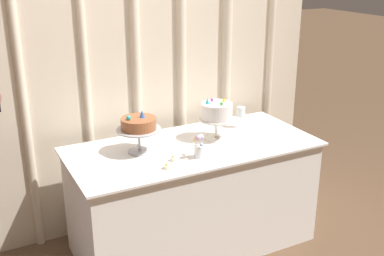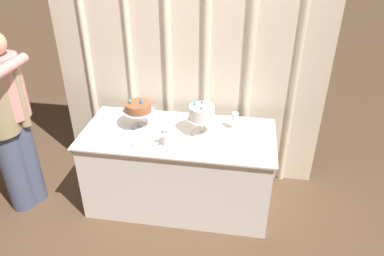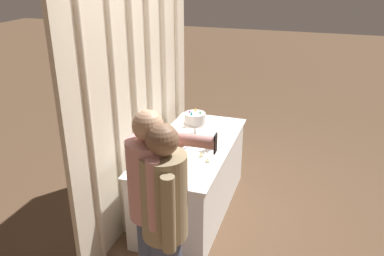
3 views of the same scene
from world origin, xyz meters
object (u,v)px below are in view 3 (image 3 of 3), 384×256
at_px(cake_display_nearleft, 174,142).
at_px(guest_girl_blue_dress, 153,213).
at_px(guest_man_dark_suit, 165,225).
at_px(wine_glass, 192,116).
at_px(cake_table, 192,178).
at_px(tealight_far_left, 208,161).
at_px(tealight_near_left, 201,155).
at_px(cake_display_nearright, 195,120).
at_px(flower_vase, 210,143).

relative_size(cake_display_nearleft, guest_girl_blue_dress, 0.17).
bearing_deg(guest_man_dark_suit, wine_glass, 12.88).
bearing_deg(cake_table, guest_girl_blue_dress, -172.51).
bearing_deg(tealight_far_left, wine_glass, 27.20).
xyz_separation_m(wine_glass, guest_man_dark_suit, (-1.92, -0.44, 0.00)).
bearing_deg(tealight_near_left, cake_display_nearright, 25.02).
height_order(cake_display_nearleft, guest_girl_blue_dress, guest_girl_blue_dress).
xyz_separation_m(cake_display_nearright, tealight_near_left, (-0.42, -0.20, -0.17)).
xyz_separation_m(tealight_far_left, guest_man_dark_suit, (-1.14, -0.04, 0.11)).
bearing_deg(tealight_near_left, cake_table, 36.00).
distance_m(wine_glass, guest_man_dark_suit, 1.97).
bearing_deg(guest_girl_blue_dress, cake_table, 7.49).
xyz_separation_m(flower_vase, guest_girl_blue_dress, (-1.33, 0.02, 0.08)).
xyz_separation_m(cake_table, cake_display_nearleft, (-0.36, 0.06, 0.56)).
distance_m(cake_display_nearright, tealight_far_left, 0.60).
xyz_separation_m(tealight_far_left, guest_girl_blue_dress, (-1.09, 0.07, 0.15)).
relative_size(flower_vase, tealight_far_left, 3.48).
bearing_deg(tealight_far_left, cake_display_nearright, 29.25).
distance_m(cake_table, guest_man_dark_suit, 1.56).
relative_size(cake_display_nearright, tealight_far_left, 6.45).
bearing_deg(cake_display_nearleft, tealight_near_left, -59.18).
distance_m(wine_glass, guest_girl_blue_dress, 1.90).
xyz_separation_m(cake_display_nearleft, tealight_far_left, (0.05, -0.31, -0.17)).
xyz_separation_m(wine_glass, guest_girl_blue_dress, (-1.87, -0.34, 0.04)).
bearing_deg(wine_glass, tealight_near_left, -155.66).
bearing_deg(wine_glass, guest_man_dark_suit, -167.12).
xyz_separation_m(wine_glass, tealight_near_left, (-0.70, -0.32, -0.10)).
distance_m(cake_display_nearright, guest_man_dark_suit, 1.68).
relative_size(cake_display_nearleft, cake_display_nearright, 0.95).
distance_m(cake_display_nearright, wine_glass, 0.31).
distance_m(cake_table, cake_display_nearright, 0.60).
relative_size(cake_display_nearright, wine_glass, 1.91).
height_order(cake_display_nearleft, wine_glass, cake_display_nearleft).
distance_m(flower_vase, guest_man_dark_suit, 1.39).
distance_m(tealight_far_left, guest_man_dark_suit, 1.14).
xyz_separation_m(cake_display_nearleft, cake_display_nearright, (0.56, -0.02, 0.01)).
bearing_deg(tealight_far_left, guest_girl_blue_dress, 176.52).
xyz_separation_m(tealight_near_left, guest_man_dark_suit, (-1.22, -0.12, 0.10)).
bearing_deg(flower_vase, cake_table, 72.59).
distance_m(cake_display_nearright, tealight_near_left, 0.50).
bearing_deg(cake_display_nearright, guest_man_dark_suit, -168.98).
distance_m(guest_girl_blue_dress, guest_man_dark_suit, 0.12).
bearing_deg(cake_display_nearleft, cake_table, -9.17).
distance_m(tealight_near_left, guest_girl_blue_dress, 1.18).
distance_m(cake_display_nearleft, flower_vase, 0.41).
bearing_deg(wine_glass, cake_display_nearleft, -173.53).
distance_m(cake_table, tealight_near_left, 0.48).
xyz_separation_m(cake_display_nearright, guest_man_dark_suit, (-1.64, -0.32, -0.07)).
bearing_deg(cake_display_nearright, tealight_near_left, -154.98).
relative_size(cake_display_nearright, guest_man_dark_suit, 0.19).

